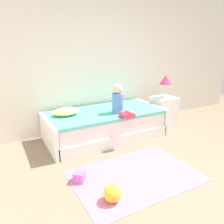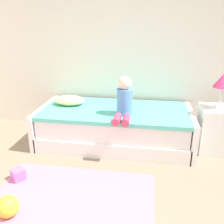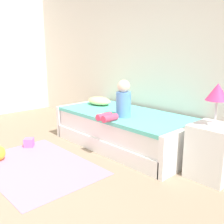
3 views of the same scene
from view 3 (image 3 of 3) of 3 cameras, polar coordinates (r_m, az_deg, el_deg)
name	(u,v)px [view 3 (image 3 of 3)]	position (r m, az deg, el deg)	size (l,w,h in m)	color
wall_rear	(173,45)	(3.89, 13.33, 14.11)	(7.20, 0.10, 2.90)	silver
bed	(124,129)	(3.82, 2.74, -3.84)	(2.11, 1.00, 0.50)	white
nightstand	(212,152)	(3.06, 21.14, -8.14)	(0.44, 0.44, 0.60)	white
table_lamp	(217,94)	(2.90, 22.19, 3.66)	(0.24, 0.24, 0.45)	silver
child_figure	(121,102)	(3.45, 1.98, 2.13)	(0.20, 0.51, 0.50)	#598CD1
pillow	(99,101)	(4.30, -2.81, 2.46)	(0.44, 0.30, 0.13)	#F2E58C
area_rug	(37,166)	(3.36, -16.27, -11.30)	(1.60, 1.10, 0.01)	pink
toy_block	(29,143)	(4.01, -17.80, -6.44)	(0.13, 0.13, 0.13)	#CC66D8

